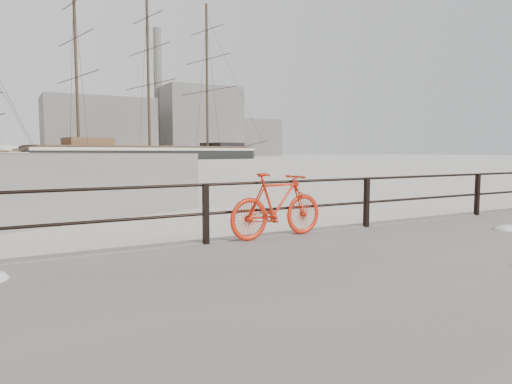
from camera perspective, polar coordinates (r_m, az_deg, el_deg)
name	(u,v)px	position (r m, az deg, el deg)	size (l,w,h in m)	color
ground	(361,242)	(9.70, 12.94, -6.17)	(400.00, 400.00, 0.00)	white
guardrail	(367,202)	(9.46, 13.65, -1.26)	(28.00, 0.10, 1.00)	black
bicycle	(277,205)	(8.05, 2.68, -1.65)	(1.92, 0.29, 1.16)	red
barque_black	(150,160)	(102.60, -13.11, 3.95)	(67.63, 22.13, 37.74)	black
industrial_west	(99,128)	(149.57, -19.05, 7.58)	(32.00, 18.00, 18.00)	gray
industrial_mid	(199,122)	(164.29, -7.16, 8.63)	(26.00, 20.00, 24.00)	gray
industrial_east	(249,138)	(178.36, -0.83, 6.78)	(20.00, 16.00, 14.00)	gray
smokestack	(158,93)	(165.56, -12.13, 12.00)	(2.80, 2.80, 44.00)	gray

